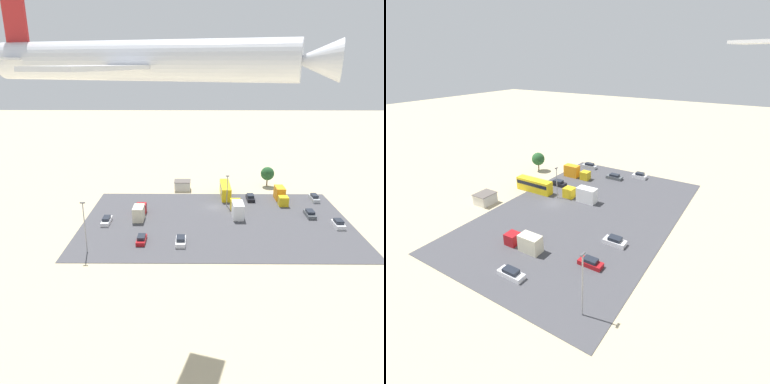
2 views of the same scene
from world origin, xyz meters
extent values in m
plane|color=tan|center=(0.00, 0.00, 0.00)|extent=(400.00, 400.00, 0.00)
cube|color=#424247|center=(0.00, 8.93, 0.04)|extent=(60.05, 37.63, 0.08)
cube|color=silver|center=(8.43, -13.73, 1.25)|extent=(4.35, 3.66, 2.51)
cube|color=#59514C|center=(8.43, -13.73, 2.57)|extent=(4.59, 3.90, 0.12)
cube|color=gold|center=(-3.26, -8.25, 1.75)|extent=(2.42, 10.09, 3.33)
cube|color=black|center=(-3.26, -8.25, 2.35)|extent=(2.46, 9.69, 0.93)
cube|color=silver|center=(7.68, 20.05, 0.52)|extent=(1.95, 4.26, 0.89)
cube|color=#1E232D|center=(7.68, 20.05, 1.30)|extent=(1.64, 2.38, 0.65)
cube|color=#4C5156|center=(-22.04, 5.69, 0.50)|extent=(1.94, 4.64, 0.85)
cube|color=#1E232D|center=(-22.04, 5.69, 1.24)|extent=(1.63, 2.60, 0.62)
cube|color=silver|center=(24.69, 9.98, 0.50)|extent=(1.74, 4.68, 0.85)
cube|color=#1E232D|center=(24.69, 9.98, 1.24)|extent=(1.46, 2.62, 0.62)
cube|color=silver|center=(-26.55, 11.58, 0.55)|extent=(1.98, 4.06, 0.95)
cube|color=#1E232D|center=(-26.55, 11.58, 1.38)|extent=(1.66, 2.27, 0.69)
cube|color=maroon|center=(15.58, 19.35, 0.49)|extent=(1.77, 4.28, 0.82)
cube|color=#1E232D|center=(15.58, 19.35, 1.21)|extent=(1.48, 2.39, 0.60)
cube|color=#ADB2B7|center=(-26.24, -5.01, 0.55)|extent=(1.70, 4.76, 0.95)
cube|color=#1E232D|center=(-26.24, -5.01, 1.37)|extent=(1.43, 2.66, 0.69)
cube|color=black|center=(-9.61, -5.19, 0.52)|extent=(1.94, 4.38, 0.89)
cube|color=#1E232D|center=(-9.61, -5.19, 1.29)|extent=(1.63, 2.45, 0.65)
cube|color=gold|center=(-17.30, -1.23, 1.27)|extent=(2.32, 2.42, 2.38)
cube|color=orange|center=(-17.30, -5.81, 1.78)|extent=(2.32, 4.31, 3.39)
cube|color=maroon|center=(17.71, 3.77, 1.21)|extent=(2.36, 2.31, 2.26)
cube|color=beige|center=(17.71, 8.13, 1.70)|extent=(2.36, 4.10, 3.23)
cube|color=gold|center=(-5.05, 1.45, 1.33)|extent=(2.48, 2.66, 2.50)
cube|color=white|center=(-5.05, 6.46, 1.87)|extent=(2.48, 4.72, 3.57)
cylinder|color=brown|center=(-16.09, -17.23, 1.16)|extent=(0.36, 0.36, 2.31)
sphere|color=#235128|center=(-16.09, -17.23, 3.77)|extent=(3.88, 3.88, 3.88)
cylinder|color=gray|center=(25.33, 23.64, 5.00)|extent=(0.20, 0.20, 9.85)
cube|color=#4C4C51|center=(25.33, 23.64, 10.11)|extent=(0.90, 0.28, 0.20)
cylinder|color=gray|center=(-3.09, -0.91, 3.90)|extent=(0.20, 0.20, 7.64)
cube|color=#4C4C51|center=(-3.09, -0.91, 7.90)|extent=(0.90, 0.28, 0.20)
camera|label=1|loc=(4.88, 86.86, 34.16)|focal=35.00mm
camera|label=2|loc=(51.26, 39.18, 32.23)|focal=28.00mm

